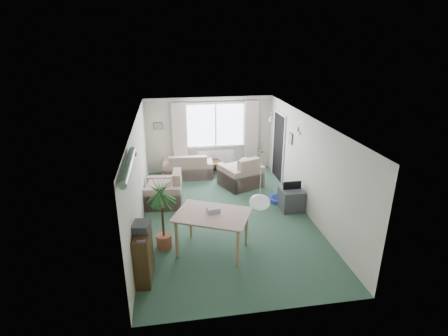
{
  "coord_description": "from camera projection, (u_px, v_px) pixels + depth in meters",
  "views": [
    {
      "loc": [
        -1.26,
        -7.52,
        4.14
      ],
      "look_at": [
        0.0,
        0.3,
        1.15
      ],
      "focal_mm": 28.0,
      "sensor_mm": 36.0,
      "label": 1
    }
  ],
  "objects": [
    {
      "name": "tv_cube",
      "position": [
        291.0,
        199.0,
        8.86
      ],
      "size": [
        0.55,
        0.61,
        0.55
      ],
      "primitive_type": "cube",
      "rotation": [
        0.0,
        0.0,
        -0.01
      ],
      "color": "#403F45",
      "rests_on": "ground"
    },
    {
      "name": "window",
      "position": [
        216.0,
        125.0,
        11.08
      ],
      "size": [
        1.8,
        0.03,
        1.3
      ],
      "primitive_type": "cube",
      "color": "white"
    },
    {
      "name": "bookshelf",
      "position": [
        144.0,
        255.0,
        6.25
      ],
      "size": [
        0.3,
        0.8,
        0.96
      ],
      "primitive_type": "cube",
      "rotation": [
        0.0,
        0.0,
        -0.05
      ],
      "color": "black",
      "rests_on": "ground"
    },
    {
      "name": "bauble_cluster_b",
      "position": [
        299.0,
        128.0,
        7.77
      ],
      "size": [
        0.2,
        0.2,
        0.2
      ],
      "primitive_type": "sphere",
      "color": "silver"
    },
    {
      "name": "gift_box",
      "position": [
        213.0,
        210.0,
        6.96
      ],
      "size": [
        0.28,
        0.22,
        0.12
      ],
      "primitive_type": "cube",
      "rotation": [
        0.0,
        0.0,
        0.16
      ],
      "color": "#B8B7C2",
      "rests_on": "dining_table"
    },
    {
      "name": "photo_frame",
      "position": [
        205.0,
        160.0,
        10.94
      ],
      "size": [
        0.12,
        0.05,
        0.16
      ],
      "primitive_type": "cube",
      "rotation": [
        0.0,
        0.0,
        0.3
      ],
      "color": "brown",
      "rests_on": "coffee_table"
    },
    {
      "name": "sofa",
      "position": [
        188.0,
        165.0,
        10.89
      ],
      "size": [
        1.56,
        0.89,
        0.76
      ],
      "primitive_type": "cube",
      "rotation": [
        0.0,
        0.0,
        3.09
      ],
      "color": "beige",
      "rests_on": "ground"
    },
    {
      "name": "coffee_table",
      "position": [
        208.0,
        169.0,
        11.04
      ],
      "size": [
        1.05,
        0.84,
        0.42
      ],
      "primitive_type": "cube",
      "rotation": [
        0.0,
        0.0,
        0.41
      ],
      "color": "black",
      "rests_on": "ground"
    },
    {
      "name": "houseplant",
      "position": [
        162.0,
        214.0,
        7.04
      ],
      "size": [
        0.8,
        0.8,
        1.58
      ],
      "primitive_type": "cylinder",
      "rotation": [
        0.0,
        0.0,
        -0.21
      ],
      "color": "#1D5727",
      "rests_on": "ground"
    },
    {
      "name": "bauble_cluster_a",
      "position": [
        271.0,
        117.0,
        8.84
      ],
      "size": [
        0.2,
        0.2,
        0.2
      ],
      "primitive_type": "sphere",
      "color": "silver"
    },
    {
      "name": "radiator",
      "position": [
        216.0,
        158.0,
        11.43
      ],
      "size": [
        1.2,
        0.1,
        0.55
      ],
      "primitive_type": "cube",
      "color": "white"
    },
    {
      "name": "pet_bed",
      "position": [
        278.0,
        199.0,
        9.36
      ],
      "size": [
        0.61,
        0.61,
        0.11
      ],
      "primitive_type": "cylinder",
      "rotation": [
        0.0,
        0.0,
        0.14
      ],
      "color": "navy",
      "rests_on": "ground"
    },
    {
      "name": "ground",
      "position": [
        226.0,
        216.0,
        8.6
      ],
      "size": [
        6.5,
        6.5,
        0.0
      ],
      "primitive_type": "plane",
      "color": "#2D4B3A"
    },
    {
      "name": "tinsel_garland",
      "position": [
        128.0,
        165.0,
        5.38
      ],
      "size": [
        1.6,
        1.6,
        0.12
      ],
      "primitive_type": "cylinder",
      "color": "#196626"
    },
    {
      "name": "curtain_right",
      "position": [
        251.0,
        132.0,
        11.24
      ],
      "size": [
        0.45,
        0.08,
        2.0
      ],
      "primitive_type": "cube",
      "color": "beige"
    },
    {
      "name": "wall_picture_right",
      "position": [
        291.0,
        139.0,
        9.45
      ],
      "size": [
        0.03,
        0.24,
        0.3
      ],
      "primitive_type": "cube",
      "color": "brown"
    },
    {
      "name": "dining_table",
      "position": [
        213.0,
        233.0,
        7.06
      ],
      "size": [
        1.58,
        1.36,
        0.83
      ],
      "primitive_type": "cube",
      "rotation": [
        0.0,
        0.0,
        -0.43
      ],
      "color": "#A67B5A",
      "rests_on": "ground"
    },
    {
      "name": "armchair_corner",
      "position": [
        241.0,
        171.0,
        10.2
      ],
      "size": [
        1.35,
        1.32,
        0.94
      ],
      "primitive_type": "cube",
      "rotation": [
        0.0,
        0.0,
        3.54
      ],
      "color": "beige",
      "rests_on": "ground"
    },
    {
      "name": "curtain_left",
      "position": [
        180.0,
        135.0,
        10.9
      ],
      "size": [
        0.45,
        0.08,
        2.0
      ],
      "primitive_type": "cube",
      "color": "beige"
    },
    {
      "name": "pendant_lamp",
      "position": [
        260.0,
        202.0,
        5.98
      ],
      "size": [
        0.36,
        0.36,
        0.36
      ],
      "primitive_type": "sphere",
      "color": "white"
    },
    {
      "name": "hifi_box",
      "position": [
        141.0,
        227.0,
        6.09
      ],
      "size": [
        0.33,
        0.39,
        0.14
      ],
      "primitive_type": "cube",
      "rotation": [
        0.0,
        0.0,
        -0.16
      ],
      "color": "#323136",
      "rests_on": "bookshelf"
    },
    {
      "name": "curtain_rod",
      "position": [
        216.0,
        101.0,
        10.73
      ],
      "size": [
        2.6,
        0.03,
        0.03
      ],
      "primitive_type": "cube",
      "color": "black"
    },
    {
      "name": "wall_picture_back",
      "position": [
        158.0,
        126.0,
        10.79
      ],
      "size": [
        0.28,
        0.03,
        0.22
      ],
      "primitive_type": "cube",
      "color": "brown"
    },
    {
      "name": "armchair_left",
      "position": [
        163.0,
        188.0,
        9.1
      ],
      "size": [
        1.01,
        1.06,
        0.89
      ],
      "primitive_type": "cube",
      "rotation": [
        0.0,
        0.0,
        -1.65
      ],
      "color": "beige",
      "rests_on": "ground"
    },
    {
      "name": "doorway",
      "position": [
        279.0,
        147.0,
        10.57
      ],
      "size": [
        0.03,
        0.95,
        2.0
      ],
      "primitive_type": "cube",
      "color": "black"
    }
  ]
}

